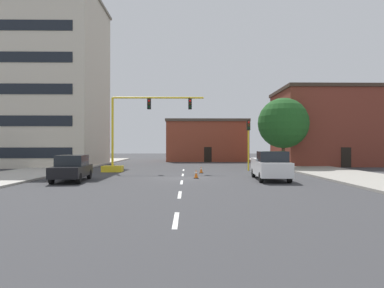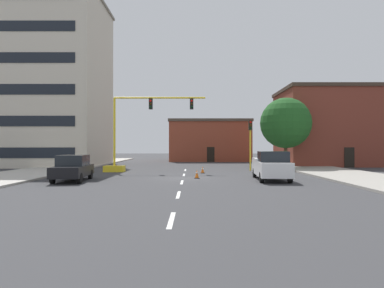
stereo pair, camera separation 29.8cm
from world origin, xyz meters
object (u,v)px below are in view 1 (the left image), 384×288
at_px(traffic_light_pole_right, 248,134).
at_px(sedan_black_near_left, 72,168).
at_px(traffic_cone_roadside_b, 196,174).
at_px(tree_right_mid, 283,123).
at_px(pickup_truck_white, 270,166).
at_px(traffic_signal_gantry, 126,147).
at_px(traffic_cone_roadside_a, 201,170).

height_order(traffic_light_pole_right, sedan_black_near_left, traffic_light_pole_right).
bearing_deg(traffic_cone_roadside_b, tree_right_mid, 48.74).
relative_size(traffic_light_pole_right, tree_right_mid, 0.65).
height_order(pickup_truck_white, sedan_black_near_left, pickup_truck_white).
xyz_separation_m(tree_right_mid, traffic_cone_roadside_b, (-9.48, -10.81, -4.44)).
height_order(traffic_light_pole_right, pickup_truck_white, traffic_light_pole_right).
distance_m(traffic_signal_gantry, traffic_cone_roadside_a, 7.27).
relative_size(pickup_truck_white, traffic_cone_roadside_b, 8.55).
relative_size(tree_right_mid, pickup_truck_white, 1.34).
xyz_separation_m(pickup_truck_white, traffic_cone_roadside_a, (-4.53, 5.86, -0.68)).
distance_m(tree_right_mid, traffic_cone_roadside_a, 11.73).
bearing_deg(tree_right_mid, traffic_signal_gantry, -163.74).
xyz_separation_m(traffic_signal_gantry, pickup_truck_white, (11.34, -7.44, -1.28)).
distance_m(traffic_signal_gantry, sedan_black_near_left, 8.50).
distance_m(traffic_light_pole_right, traffic_cone_roadside_a, 6.35).
relative_size(traffic_cone_roadside_a, traffic_cone_roadside_b, 0.92).
bearing_deg(sedan_black_near_left, traffic_cone_roadside_a, 36.44).
relative_size(traffic_signal_gantry, traffic_cone_roadside_a, 15.52).
relative_size(traffic_light_pole_right, traffic_cone_roadside_b, 7.43).
bearing_deg(traffic_cone_roadside_a, tree_right_mid, 34.65).
distance_m(traffic_cone_roadside_a, traffic_cone_roadside_b, 4.68).
bearing_deg(pickup_truck_white, traffic_signal_gantry, 146.74).
height_order(traffic_signal_gantry, pickup_truck_white, traffic_signal_gantry).
bearing_deg(pickup_truck_white, sedan_black_near_left, -177.05).
distance_m(traffic_light_pole_right, traffic_cone_roadside_b, 9.70).
bearing_deg(pickup_truck_white, traffic_cone_roadside_a, 127.67).
height_order(tree_right_mid, traffic_cone_roadside_a, tree_right_mid).
bearing_deg(traffic_cone_roadside_a, traffic_light_pole_right, 31.99).
height_order(pickup_truck_white, traffic_cone_roadside_a, pickup_truck_white).
height_order(traffic_signal_gantry, sedan_black_near_left, traffic_signal_gantry).
height_order(tree_right_mid, sedan_black_near_left, tree_right_mid).
xyz_separation_m(traffic_signal_gantry, traffic_cone_roadside_a, (6.82, -1.58, -1.96)).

